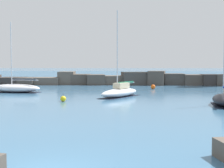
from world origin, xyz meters
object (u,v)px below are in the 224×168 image
(mooring_buoy_orange_near, at_px, (153,87))
(mooring_buoy_far_side, at_px, (63,99))
(sailboat_moored_4, at_px, (120,92))
(sailboat_moored_2, at_px, (224,100))
(sailboat_moored_1, at_px, (16,88))

(mooring_buoy_orange_near, height_order, mooring_buoy_far_side, mooring_buoy_orange_near)
(mooring_buoy_orange_near, bearing_deg, mooring_buoy_far_side, -121.75)
(sailboat_moored_4, distance_m, mooring_buoy_far_side, 7.51)
(sailboat_moored_2, relative_size, mooring_buoy_far_side, 9.17)
(sailboat_moored_1, relative_size, mooring_buoy_far_side, 12.01)
(sailboat_moored_1, distance_m, mooring_buoy_orange_near, 20.19)
(mooring_buoy_orange_near, bearing_deg, sailboat_moored_4, -111.83)
(sailboat_moored_1, height_order, sailboat_moored_4, sailboat_moored_4)
(mooring_buoy_orange_near, distance_m, mooring_buoy_far_side, 19.63)
(sailboat_moored_4, relative_size, mooring_buoy_orange_near, 10.97)
(sailboat_moored_1, xyz_separation_m, mooring_buoy_orange_near, (19.01, 6.79, -0.24))
(sailboat_moored_2, relative_size, mooring_buoy_orange_near, 7.97)
(sailboat_moored_1, height_order, sailboat_moored_2, sailboat_moored_1)
(sailboat_moored_2, distance_m, mooring_buoy_orange_near, 19.51)
(sailboat_moored_1, distance_m, sailboat_moored_2, 26.97)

